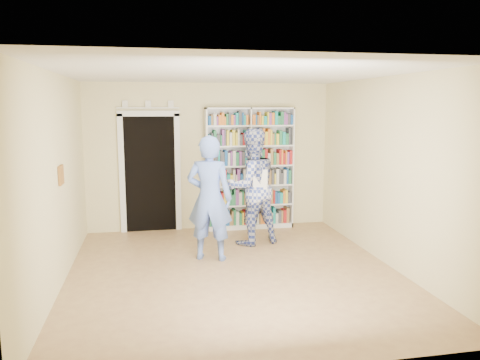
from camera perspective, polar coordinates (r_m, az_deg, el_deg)
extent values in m
plane|color=#916646|center=(6.60, -0.75, -11.21)|extent=(5.00, 5.00, 0.00)
plane|color=white|center=(6.21, -0.80, 12.88)|extent=(5.00, 5.00, 0.00)
plane|color=beige|center=(8.72, -3.69, 2.85)|extent=(4.50, 0.00, 4.50)
plane|color=beige|center=(6.27, -21.44, -0.15)|extent=(0.00, 5.00, 5.00)
plane|color=beige|center=(7.02, 17.63, 0.96)|extent=(0.00, 5.00, 5.00)
cube|color=white|center=(8.71, 1.17, 1.39)|extent=(1.64, 0.31, 2.26)
cube|color=white|center=(8.71, 1.17, 1.39)|extent=(0.03, 0.31, 2.26)
cube|color=black|center=(8.67, -10.89, 0.68)|extent=(0.90, 0.03, 2.10)
cube|color=white|center=(8.67, -14.20, 0.56)|extent=(0.10, 0.06, 2.20)
cube|color=white|center=(8.67, -7.58, 0.76)|extent=(0.10, 0.06, 2.20)
cube|color=white|center=(8.57, -11.11, 7.96)|extent=(1.10, 0.06, 0.10)
cube|color=white|center=(8.56, -11.13, 8.63)|extent=(1.10, 0.08, 0.02)
cube|color=brown|center=(6.46, -20.98, 0.57)|extent=(0.03, 0.25, 0.25)
imported|color=#607FD5|center=(6.93, -3.73, -2.23)|extent=(0.79, 0.65, 1.86)
imported|color=#32439A|center=(7.72, 1.37, -0.84)|extent=(1.09, 0.95, 1.92)
cube|color=white|center=(7.46, 2.48, 0.01)|extent=(0.23, 0.03, 0.33)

